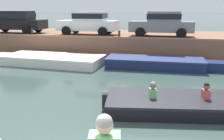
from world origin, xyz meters
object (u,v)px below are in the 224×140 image
object	(u,v)px
boat_moored_west_white	(49,60)
boat_moored_central_navy	(159,63)
car_centre_grey	(162,23)
mooring_bollard_mid	(119,34)
mooring_bollard_west	(32,32)
car_leftmost_black	(15,21)
motorboat_passing	(189,104)
car_left_inner_white	(89,22)

from	to	relation	value
boat_moored_west_white	boat_moored_central_navy	bearing A→B (deg)	3.06
car_centre_grey	mooring_bollard_mid	world-z (taller)	car_centre_grey
boat_moored_central_navy	mooring_bollard_mid	world-z (taller)	mooring_bollard_mid
car_centre_grey	mooring_bollard_west	distance (m)	8.37
mooring_bollard_west	boat_moored_west_white	bearing A→B (deg)	-44.30
car_leftmost_black	mooring_bollard_west	distance (m)	2.37
boat_moored_central_navy	mooring_bollard_mid	distance (m)	3.32
boat_moored_central_navy	motorboat_passing	bearing A→B (deg)	-79.07
motorboat_passing	mooring_bollard_west	xyz separation A→B (m)	(-9.34, 7.34, 1.38)
car_leftmost_black	mooring_bollard_west	size ratio (longest dim) A/B	9.79
mooring_bollard_west	car_left_inner_white	bearing A→B (deg)	19.14
mooring_bollard_mid	car_left_inner_white	bearing A→B (deg)	151.91
boat_moored_central_navy	car_left_inner_white	bearing A→B (deg)	148.29
car_centre_grey	boat_moored_west_white	bearing A→B (deg)	-151.99
motorboat_passing	car_left_inner_white	distance (m)	10.55
boat_moored_central_navy	mooring_bollard_west	size ratio (longest dim) A/B	13.64
car_left_inner_white	car_centre_grey	distance (m)	4.77
mooring_bollard_mid	car_leftmost_black	bearing A→B (deg)	171.03
car_leftmost_black	car_centre_grey	distance (m)	10.20
boat_moored_west_white	mooring_bollard_mid	world-z (taller)	mooring_bollard_mid
motorboat_passing	car_left_inner_white	xyz separation A→B (m)	(-5.85, 8.56, 1.98)
mooring_bollard_west	mooring_bollard_mid	size ratio (longest dim) A/B	1.00
boat_moored_west_white	car_leftmost_black	world-z (taller)	car_leftmost_black
car_leftmost_black	car_left_inner_white	bearing A→B (deg)	-0.03
car_centre_grey	mooring_bollard_west	xyz separation A→B (m)	(-8.26, -1.21, -0.61)
motorboat_passing	mooring_bollard_mid	world-z (taller)	mooring_bollard_mid
car_leftmost_black	mooring_bollard_west	xyz separation A→B (m)	(1.94, -1.22, -0.61)
car_centre_grey	motorboat_passing	bearing A→B (deg)	-82.78
mooring_bollard_mid	car_centre_grey	bearing A→B (deg)	25.92
car_left_inner_white	mooring_bollard_west	size ratio (longest dim) A/B	8.75
boat_moored_west_white	car_left_inner_white	bearing A→B (deg)	67.09
car_left_inner_white	mooring_bollard_west	world-z (taller)	car_left_inner_white
motorboat_passing	car_left_inner_white	world-z (taller)	car_left_inner_white
motorboat_passing	mooring_bollard_mid	xyz separation A→B (m)	(-3.58, 7.34, 1.38)
car_left_inner_white	car_centre_grey	world-z (taller)	same
car_leftmost_black	motorboat_passing	bearing A→B (deg)	-37.19
motorboat_passing	car_left_inner_white	size ratio (longest dim) A/B	1.45
car_left_inner_white	mooring_bollard_mid	xyz separation A→B (m)	(2.27, -1.21, -0.61)
motorboat_passing	boat_moored_central_navy	bearing A→B (deg)	100.93
car_leftmost_black	mooring_bollard_mid	distance (m)	7.82
motorboat_passing	mooring_bollard_west	distance (m)	11.96
boat_moored_central_navy	mooring_bollard_west	xyz separation A→B (m)	(-8.26, 1.73, 1.33)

